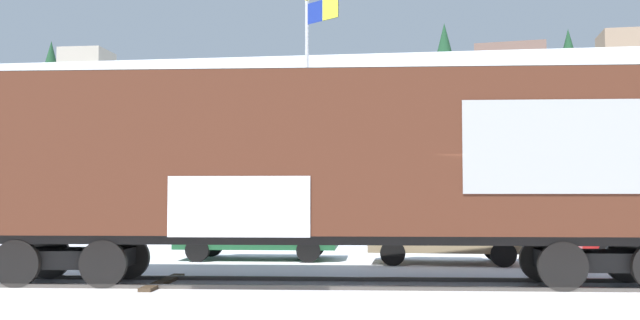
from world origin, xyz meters
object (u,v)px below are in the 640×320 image
Objects in this scene: flagpole at (312,87)px; parked_car_tan at (443,232)px; freight_car at (330,160)px; parked_car_green at (255,231)px.

flagpole is 2.18× the size of parked_car_tan.
flagpole is (-1.79, 9.87, 3.08)m from freight_car.
flagpole is at bearing 77.75° from parked_car_green.
freight_car is at bearing -79.74° from flagpole.
freight_car is 1.84× the size of flagpole.
freight_car is 10.49m from flagpole.
freight_car is at bearing -115.99° from parked_car_tan.
flagpole is at bearing 130.42° from parked_car_tan.
parked_car_green is 1.12× the size of parked_car_tan.
freight_car is 3.58× the size of parked_car_green.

